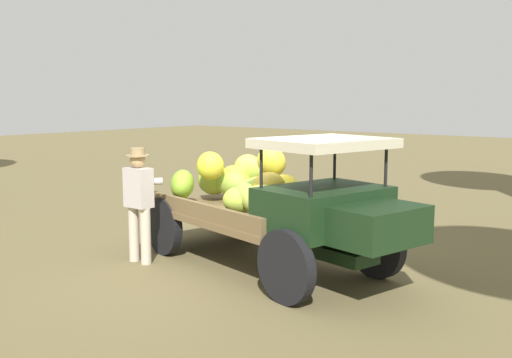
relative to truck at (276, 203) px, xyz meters
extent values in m
plane|color=brown|center=(-0.32, 0.02, -0.94)|extent=(60.00, 60.00, 0.00)
cube|color=black|center=(-0.31, 0.06, -0.45)|extent=(3.99, 1.35, 0.16)
cylinder|color=black|center=(1.28, 0.50, -0.50)|extent=(0.89, 0.34, 0.88)
cylinder|color=black|center=(0.91, -1.05, -0.50)|extent=(0.89, 0.34, 0.88)
cylinder|color=black|center=(-1.44, 1.15, -0.50)|extent=(0.89, 0.34, 0.88)
cylinder|color=black|center=(-1.81, -0.41, -0.50)|extent=(0.89, 0.34, 0.88)
cube|color=brown|center=(-0.75, 0.16, -0.27)|extent=(3.32, 2.37, 0.10)
cube|color=brown|center=(-0.57, 0.94, -0.11)|extent=(2.94, 0.77, 0.22)
cube|color=brown|center=(-0.94, -0.62, -0.11)|extent=(2.94, 0.77, 0.22)
cube|color=black|center=(0.90, -0.23, 0.06)|extent=(1.42, 1.73, 0.55)
cube|color=black|center=(1.78, -0.44, 0.00)|extent=(0.93, 1.20, 0.44)
cylinder|color=black|center=(1.48, 0.30, 0.61)|extent=(0.04, 0.04, 0.55)
cylinder|color=black|center=(1.18, -0.96, 0.61)|extent=(0.04, 0.04, 0.55)
cylinder|color=black|center=(0.62, 0.50, 0.61)|extent=(0.04, 0.04, 0.55)
cylinder|color=black|center=(0.33, -0.76, 0.61)|extent=(0.04, 0.04, 0.55)
cube|color=beige|center=(0.90, -0.23, 0.88)|extent=(1.54, 1.76, 0.12)
ellipsoid|color=#BDCD49|center=(0.13, -0.45, 0.10)|extent=(0.65, 0.51, 0.48)
ellipsoid|color=yellow|center=(-0.46, 0.52, 0.50)|extent=(0.55, 0.61, 0.57)
ellipsoid|color=yellow|center=(0.06, -0.23, 0.27)|extent=(0.54, 0.61, 0.51)
ellipsoid|color=#8EB03C|center=(-1.31, 0.62, 0.09)|extent=(0.75, 0.68, 0.56)
ellipsoid|color=gold|center=(-1.43, 0.24, 0.39)|extent=(0.54, 0.56, 0.50)
ellipsoid|color=yellow|center=(-1.30, 0.69, 0.15)|extent=(0.69, 0.66, 0.56)
ellipsoid|color=#87BC2E|center=(-1.67, -0.13, 0.12)|extent=(0.73, 0.76, 0.48)
ellipsoid|color=#94BD39|center=(-0.19, -0.09, 0.17)|extent=(0.77, 0.69, 0.41)
ellipsoid|color=gold|center=(-1.19, 0.88, 0.32)|extent=(0.75, 0.72, 0.57)
ellipsoid|color=#ADC540|center=(-0.28, -0.45, 0.07)|extent=(0.64, 0.64, 0.46)
ellipsoid|color=#88B63A|center=(-0.22, -0.37, 0.14)|extent=(0.61, 0.62, 0.44)
ellipsoid|color=#A9C441|center=(-1.09, 0.86, 0.28)|extent=(0.67, 0.66, 0.56)
ellipsoid|color=#96B439|center=(-1.73, 0.63, 0.09)|extent=(0.64, 0.62, 0.53)
ellipsoid|color=gold|center=(-0.06, 0.31, 0.13)|extent=(0.78, 0.68, 0.49)
cylinder|color=#BFB29C|center=(-1.89, -0.93, -0.53)|extent=(0.15, 0.15, 0.82)
cylinder|color=#BFB29C|center=(-1.63, -0.93, -0.53)|extent=(0.15, 0.15, 0.82)
cube|color=#BAB0AB|center=(-1.76, -0.93, 0.16)|extent=(0.40, 0.25, 0.57)
cylinder|color=#BAB0AB|center=(-1.85, -0.83, 0.25)|extent=(0.32, 0.38, 0.10)
cylinder|color=#BAB0AB|center=(-1.65, -0.83, 0.25)|extent=(0.33, 0.37, 0.10)
sphere|color=tan|center=(-1.76, -0.93, 0.56)|extent=(0.22, 0.22, 0.22)
cylinder|color=#977D55|center=(-1.76, -0.93, 0.62)|extent=(0.34, 0.34, 0.02)
cylinder|color=#977D55|center=(-1.76, -0.93, 0.68)|extent=(0.20, 0.20, 0.10)
cube|color=olive|center=(-2.11, 1.60, -0.68)|extent=(0.60, 0.61, 0.51)
camera|label=1|loc=(4.72, -6.49, 1.45)|focal=41.61mm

